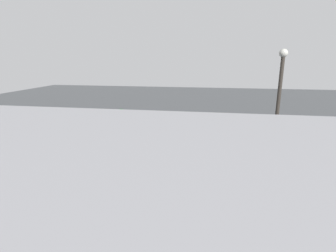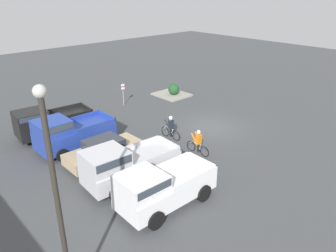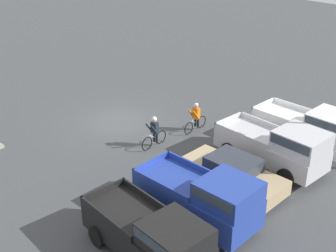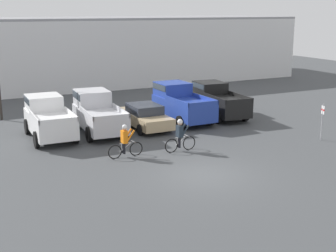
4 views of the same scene
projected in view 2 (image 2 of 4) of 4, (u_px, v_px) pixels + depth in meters
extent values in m
plane|color=#424447|center=(211.00, 127.00, 24.48)|extent=(80.00, 80.00, 0.00)
cube|color=white|center=(167.00, 188.00, 15.53)|extent=(2.14, 4.93, 0.98)
cube|color=white|center=(141.00, 184.00, 14.28)|extent=(1.91, 2.00, 0.80)
cube|color=#333D47|center=(141.00, 180.00, 14.21)|extent=(1.96, 1.84, 0.35)
cube|color=white|center=(196.00, 178.00, 15.21)|extent=(0.15, 2.93, 0.25)
cube|color=white|center=(168.00, 163.00, 16.55)|extent=(0.15, 2.93, 0.25)
cube|color=white|center=(202.00, 160.00, 16.75)|extent=(2.03, 0.13, 0.25)
cylinder|color=black|center=(156.00, 220.00, 14.08)|extent=(0.24, 0.87, 0.87)
cylinder|color=black|center=(129.00, 199.00, 15.48)|extent=(0.24, 0.87, 0.87)
cylinder|color=black|center=(204.00, 193.00, 15.93)|extent=(0.24, 0.87, 0.87)
cylinder|color=black|center=(176.00, 176.00, 17.32)|extent=(0.24, 0.87, 0.87)
cube|color=silver|center=(132.00, 166.00, 17.47)|extent=(2.34, 5.34, 0.95)
cube|color=silver|center=(105.00, 160.00, 16.19)|extent=(1.99, 2.20, 0.92)
cube|color=#333D47|center=(105.00, 157.00, 16.11)|extent=(2.04, 2.04, 0.40)
cube|color=silver|center=(159.00, 157.00, 17.15)|extent=(0.27, 3.13, 0.25)
cube|color=silver|center=(138.00, 144.00, 18.53)|extent=(0.27, 3.13, 0.25)
cube|color=silver|center=(169.00, 143.00, 18.73)|extent=(2.03, 0.20, 0.25)
cylinder|color=black|center=(116.00, 193.00, 15.98)|extent=(0.27, 0.86, 0.84)
cylinder|color=black|center=(97.00, 176.00, 17.42)|extent=(0.27, 0.86, 0.84)
cylinder|color=black|center=(168.00, 171.00, 17.86)|extent=(0.27, 0.86, 0.84)
cylinder|color=black|center=(146.00, 157.00, 19.30)|extent=(0.27, 0.86, 0.84)
cube|color=tan|center=(104.00, 153.00, 19.48)|extent=(1.86, 4.64, 0.64)
cube|color=#2D333D|center=(104.00, 144.00, 19.25)|extent=(1.66, 2.09, 0.53)
cylinder|color=black|center=(91.00, 171.00, 18.04)|extent=(0.18, 0.63, 0.63)
cylinder|color=black|center=(75.00, 159.00, 19.28)|extent=(0.18, 0.63, 0.63)
cylinder|color=black|center=(134.00, 154.00, 19.89)|extent=(0.18, 0.63, 0.63)
cylinder|color=black|center=(117.00, 144.00, 21.13)|extent=(0.18, 0.63, 0.63)
cube|color=#233D9E|center=(76.00, 135.00, 21.03)|extent=(2.12, 4.94, 1.09)
cube|color=#233D9E|center=(52.00, 127.00, 19.72)|extent=(1.93, 1.98, 0.86)
cube|color=#333D47|center=(51.00, 124.00, 19.64)|extent=(1.99, 1.83, 0.38)
cube|color=#233D9E|center=(96.00, 125.00, 20.72)|extent=(0.11, 2.95, 0.25)
cube|color=#233D9E|center=(80.00, 117.00, 22.06)|extent=(0.11, 2.95, 0.25)
cube|color=#233D9E|center=(107.00, 116.00, 22.29)|extent=(2.08, 0.10, 0.25)
cylinder|color=black|center=(62.00, 155.00, 19.58)|extent=(0.23, 0.81, 0.81)
cylinder|color=black|center=(47.00, 144.00, 20.97)|extent=(0.23, 0.81, 0.81)
cylinder|color=black|center=(105.00, 140.00, 21.50)|extent=(0.23, 0.81, 0.81)
cylinder|color=black|center=(89.00, 131.00, 22.89)|extent=(0.23, 0.81, 0.81)
cube|color=black|center=(55.00, 123.00, 22.86)|extent=(2.36, 5.17, 1.02)
cube|color=black|center=(30.00, 117.00, 21.65)|extent=(1.96, 2.15, 0.75)
cube|color=#333D47|center=(30.00, 114.00, 21.58)|extent=(2.00, 2.00, 0.33)
cube|color=black|center=(73.00, 116.00, 22.50)|extent=(0.33, 3.01, 0.25)
cube|color=black|center=(62.00, 108.00, 23.85)|extent=(0.33, 3.01, 0.25)
cube|color=black|center=(87.00, 107.00, 24.01)|extent=(1.96, 0.24, 0.25)
cylinder|color=black|center=(38.00, 140.00, 21.45)|extent=(0.28, 0.81, 0.80)
cylinder|color=black|center=(28.00, 131.00, 22.86)|extent=(0.28, 0.81, 0.80)
cylinder|color=black|center=(82.00, 128.00, 23.22)|extent=(0.28, 0.81, 0.80)
cylinder|color=black|center=(71.00, 120.00, 24.63)|extent=(0.28, 0.81, 0.80)
torus|color=black|center=(165.00, 131.00, 22.92)|extent=(0.72, 0.08, 0.72)
torus|color=black|center=(176.00, 136.00, 22.25)|extent=(0.72, 0.08, 0.72)
cylinder|color=white|center=(170.00, 131.00, 22.52)|extent=(0.54, 0.06, 0.38)
cylinder|color=white|center=(170.00, 128.00, 22.44)|extent=(0.57, 0.06, 0.04)
cylinder|color=white|center=(172.00, 132.00, 22.40)|extent=(0.04, 0.04, 0.35)
cylinder|color=white|center=(166.00, 127.00, 22.68)|extent=(0.04, 0.46, 0.02)
cylinder|color=black|center=(171.00, 133.00, 22.41)|extent=(0.12, 0.12, 0.54)
cylinder|color=black|center=(172.00, 132.00, 22.52)|extent=(0.12, 0.12, 0.54)
cube|color=#1E2833|center=(171.00, 124.00, 22.28)|extent=(0.25, 0.37, 0.58)
cylinder|color=#1E2833|center=(167.00, 124.00, 22.30)|extent=(0.51, 0.11, 0.64)
cylinder|color=#1E2833|center=(171.00, 123.00, 22.52)|extent=(0.51, 0.11, 0.64)
sphere|color=tan|center=(171.00, 119.00, 22.13)|extent=(0.25, 0.25, 0.25)
sphere|color=silver|center=(171.00, 118.00, 22.11)|extent=(0.27, 0.27, 0.27)
torus|color=black|center=(191.00, 146.00, 20.86)|extent=(0.70, 0.07, 0.70)
torus|color=black|center=(204.00, 152.00, 20.14)|extent=(0.70, 0.07, 0.70)
cylinder|color=silver|center=(198.00, 146.00, 20.44)|extent=(0.57, 0.06, 0.37)
cylinder|color=silver|center=(198.00, 144.00, 20.36)|extent=(0.61, 0.06, 0.04)
cylinder|color=silver|center=(200.00, 147.00, 20.31)|extent=(0.04, 0.04, 0.34)
cylinder|color=silver|center=(193.00, 141.00, 20.62)|extent=(0.04, 0.46, 0.02)
cylinder|color=black|center=(198.00, 148.00, 20.32)|extent=(0.12, 0.12, 0.52)
cylinder|color=black|center=(200.00, 147.00, 20.44)|extent=(0.12, 0.12, 0.52)
cube|color=orange|center=(199.00, 139.00, 20.19)|extent=(0.25, 0.37, 0.61)
cylinder|color=orange|center=(194.00, 139.00, 20.23)|extent=(0.54, 0.11, 0.66)
cylinder|color=orange|center=(198.00, 137.00, 20.45)|extent=(0.54, 0.11, 0.66)
sphere|color=tan|center=(199.00, 133.00, 20.05)|extent=(0.22, 0.22, 0.22)
sphere|color=silver|center=(199.00, 132.00, 20.03)|extent=(0.25, 0.25, 0.25)
cylinder|color=#9E9EA3|center=(123.00, 94.00, 28.58)|extent=(0.06, 0.06, 2.01)
cube|color=white|center=(123.00, 87.00, 28.31)|extent=(0.10, 0.29, 0.45)
cube|color=red|center=(123.00, 87.00, 28.31)|extent=(0.11, 0.29, 0.10)
cylinder|color=#2D2823|center=(59.00, 214.00, 9.53)|extent=(0.16, 0.16, 7.21)
sphere|color=#B2B2A8|center=(40.00, 91.00, 8.05)|extent=(0.36, 0.36, 0.36)
cube|color=gray|center=(172.00, 95.00, 31.51)|extent=(3.09, 2.72, 0.15)
sphere|color=#1E4C23|center=(174.00, 89.00, 31.11)|extent=(1.05, 1.05, 1.05)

